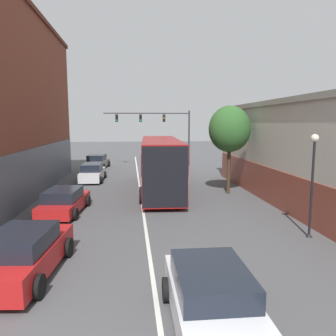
{
  "coord_description": "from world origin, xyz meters",
  "views": [
    {
      "loc": [
        -0.61,
        -3.35,
        4.72
      ],
      "look_at": [
        1.74,
        17.23,
        1.86
      ],
      "focal_mm": 35.0,
      "sensor_mm": 36.0,
      "label": 1
    }
  ],
  "objects_px": {
    "parked_car_left_near": "(64,201)",
    "parked_car_left_mid": "(97,162)",
    "bus": "(161,162)",
    "hatchback_foreground": "(213,303)",
    "street_lamp": "(312,178)",
    "parked_car_left_far": "(93,173)",
    "parked_car_left_distant": "(24,254)",
    "traffic_signal_gantry": "(160,124)",
    "street_tree_near": "(230,129)"
  },
  "relations": [
    {
      "from": "bus",
      "to": "parked_car_left_mid",
      "type": "xyz_separation_m",
      "value": [
        -5.54,
        12.19,
        -1.34
      ]
    },
    {
      "from": "parked_car_left_near",
      "to": "traffic_signal_gantry",
      "type": "xyz_separation_m",
      "value": [
        6.7,
        18.31,
        3.93
      ]
    },
    {
      "from": "street_lamp",
      "to": "parked_car_left_distant",
      "type": "bearing_deg",
      "value": -167.81
    },
    {
      "from": "parked_car_left_near",
      "to": "parked_car_left_distant",
      "type": "distance_m",
      "value": 7.24
    },
    {
      "from": "street_lamp",
      "to": "parked_car_left_near",
      "type": "bearing_deg",
      "value": 155.55
    },
    {
      "from": "street_lamp",
      "to": "hatchback_foreground",
      "type": "bearing_deg",
      "value": -134.58
    },
    {
      "from": "hatchback_foreground",
      "to": "parked_car_left_far",
      "type": "relative_size",
      "value": 1.03
    },
    {
      "from": "bus",
      "to": "street_lamp",
      "type": "distance_m",
      "value": 11.33
    },
    {
      "from": "bus",
      "to": "parked_car_left_mid",
      "type": "relative_size",
      "value": 2.61
    },
    {
      "from": "parked_car_left_near",
      "to": "parked_car_left_mid",
      "type": "distance_m",
      "value": 17.26
    },
    {
      "from": "parked_car_left_far",
      "to": "parked_car_left_distant",
      "type": "relative_size",
      "value": 0.96
    },
    {
      "from": "parked_car_left_mid",
      "to": "street_lamp",
      "type": "bearing_deg",
      "value": -146.3
    },
    {
      "from": "street_tree_near",
      "to": "parked_car_left_far",
      "type": "bearing_deg",
      "value": 148.31
    },
    {
      "from": "parked_car_left_far",
      "to": "parked_car_left_mid",
      "type": "bearing_deg",
      "value": 4.56
    },
    {
      "from": "parked_car_left_near",
      "to": "parked_car_left_far",
      "type": "distance_m",
      "value": 9.66
    },
    {
      "from": "parked_car_left_far",
      "to": "street_tree_near",
      "type": "distance_m",
      "value": 11.87
    },
    {
      "from": "parked_car_left_near",
      "to": "parked_car_left_far",
      "type": "bearing_deg",
      "value": 3.52
    },
    {
      "from": "street_lamp",
      "to": "street_tree_near",
      "type": "distance_m",
      "value": 8.88
    },
    {
      "from": "bus",
      "to": "traffic_signal_gantry",
      "type": "relative_size",
      "value": 1.25
    },
    {
      "from": "parked_car_left_far",
      "to": "hatchback_foreground",
      "type": "bearing_deg",
      "value": -164.42
    },
    {
      "from": "bus",
      "to": "parked_car_left_mid",
      "type": "distance_m",
      "value": 13.46
    },
    {
      "from": "bus",
      "to": "hatchback_foreground",
      "type": "height_order",
      "value": "bus"
    },
    {
      "from": "parked_car_left_mid",
      "to": "parked_car_left_far",
      "type": "relative_size",
      "value": 1.0
    },
    {
      "from": "bus",
      "to": "traffic_signal_gantry",
      "type": "height_order",
      "value": "traffic_signal_gantry"
    },
    {
      "from": "hatchback_foreground",
      "to": "parked_car_left_far",
      "type": "distance_m",
      "value": 20.81
    },
    {
      "from": "parked_car_left_far",
      "to": "street_lamp",
      "type": "bearing_deg",
      "value": -142.46
    },
    {
      "from": "parked_car_left_distant",
      "to": "traffic_signal_gantry",
      "type": "bearing_deg",
      "value": -8.73
    },
    {
      "from": "traffic_signal_gantry",
      "to": "parked_car_left_far",
      "type": "bearing_deg",
      "value": -126.13
    },
    {
      "from": "hatchback_foreground",
      "to": "parked_car_left_mid",
      "type": "xyz_separation_m",
      "value": [
        -5.3,
        27.81,
        -0.01
      ]
    },
    {
      "from": "parked_car_left_far",
      "to": "bus",
      "type": "bearing_deg",
      "value": -129.69
    },
    {
      "from": "hatchback_foreground",
      "to": "parked_car_left_near",
      "type": "distance_m",
      "value": 11.82
    },
    {
      "from": "hatchback_foreground",
      "to": "parked_car_left_mid",
      "type": "distance_m",
      "value": 28.31
    },
    {
      "from": "bus",
      "to": "street_tree_near",
      "type": "bearing_deg",
      "value": -104.06
    },
    {
      "from": "traffic_signal_gantry",
      "to": "street_tree_near",
      "type": "xyz_separation_m",
      "value": [
        3.3,
        -14.6,
        -0.25
      ]
    },
    {
      "from": "parked_car_left_distant",
      "to": "bus",
      "type": "bearing_deg",
      "value": -17.99
    },
    {
      "from": "hatchback_foreground",
      "to": "street_lamp",
      "type": "xyz_separation_m",
      "value": [
        5.54,
        5.62,
        1.82
      ]
    },
    {
      "from": "bus",
      "to": "parked_car_left_distant",
      "type": "xyz_separation_m",
      "value": [
        -5.36,
        -12.3,
        -1.3
      ]
    },
    {
      "from": "street_lamp",
      "to": "street_tree_near",
      "type": "xyz_separation_m",
      "value": [
        -0.86,
        8.65,
        1.8
      ]
    },
    {
      "from": "bus",
      "to": "hatchback_foreground",
      "type": "bearing_deg",
      "value": -178.03
    },
    {
      "from": "parked_car_left_distant",
      "to": "street_lamp",
      "type": "height_order",
      "value": "street_lamp"
    },
    {
      "from": "hatchback_foreground",
      "to": "parked_car_left_distant",
      "type": "relative_size",
      "value": 0.99
    },
    {
      "from": "parked_car_left_near",
      "to": "street_lamp",
      "type": "relative_size",
      "value": 1.06
    },
    {
      "from": "parked_car_left_distant",
      "to": "parked_car_left_mid",
      "type": "bearing_deg",
      "value": 5.96
    },
    {
      "from": "parked_car_left_mid",
      "to": "parked_car_left_far",
      "type": "distance_m",
      "value": 7.61
    },
    {
      "from": "parked_car_left_distant",
      "to": "street_lamp",
      "type": "xyz_separation_m",
      "value": [
        10.66,
        2.3,
        1.79
      ]
    },
    {
      "from": "parked_car_left_near",
      "to": "parked_car_left_far",
      "type": "xyz_separation_m",
      "value": [
        0.38,
        9.66,
        0.06
      ]
    },
    {
      "from": "parked_car_left_near",
      "to": "parked_car_left_mid",
      "type": "bearing_deg",
      "value": 5.7
    },
    {
      "from": "street_lamp",
      "to": "traffic_signal_gantry",
      "type": "bearing_deg",
      "value": 100.14
    },
    {
      "from": "bus",
      "to": "street_tree_near",
      "type": "relative_size",
      "value": 1.99
    },
    {
      "from": "traffic_signal_gantry",
      "to": "street_tree_near",
      "type": "relative_size",
      "value": 1.59
    }
  ]
}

